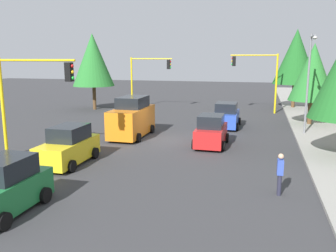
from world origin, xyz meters
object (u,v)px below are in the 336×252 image
object	(u,v)px
tree_roadside_far	(296,57)
tree_roadside_mid	(313,72)
delivery_van_orange	(132,118)
tree_opposite_side	(93,60)
car_yellow	(69,147)
traffic_signal_far_left	(258,71)
car_blue	(226,116)
car_red	(211,132)
car_green	(4,188)
traffic_signal_near_right	(31,88)
pedestrian_crossing	(280,173)
traffic_signal_far_right	(148,73)
street_lamp_curbside	(309,74)

from	to	relation	value
tree_roadside_far	tree_roadside_mid	distance (m)	10.09
tree_roadside_far	delivery_van_orange	distance (m)	21.59
tree_opposite_side	car_yellow	size ratio (longest dim) A/B	1.98
traffic_signal_far_left	tree_roadside_mid	world-z (taller)	tree_roadside_mid
tree_opposite_side	tree_roadside_mid	size ratio (longest dim) A/B	1.20
tree_roadside_mid	tree_opposite_side	bearing A→B (deg)	-100.78
car_blue	car_yellow	distance (m)	13.82
tree_roadside_mid	car_red	xyz separation A→B (m)	(8.70, -6.79, -3.40)
delivery_van_orange	car_blue	bearing A→B (deg)	130.04
car_green	traffic_signal_near_right	bearing A→B (deg)	-153.29
traffic_signal_far_left	car_red	distance (m)	15.26
tree_opposite_side	car_red	world-z (taller)	tree_opposite_side
tree_roadside_far	car_red	size ratio (longest dim) A/B	2.27
tree_roadside_far	car_green	world-z (taller)	tree_roadside_far
tree_opposite_side	car_yellow	bearing A→B (deg)	22.46
delivery_van_orange	pedestrian_crossing	distance (m)	12.79
delivery_van_orange	car_yellow	distance (m)	6.96
traffic_signal_far_left	car_blue	bearing A→B (deg)	-14.60
tree_opposite_side	tree_roadside_mid	bearing A→B (deg)	79.22
traffic_signal_far_right	pedestrian_crossing	bearing A→B (deg)	29.84
traffic_signal_far_left	car_green	xyz separation A→B (m)	(26.24, -8.24, -3.21)
car_green	pedestrian_crossing	world-z (taller)	car_green
delivery_van_orange	tree_roadside_far	bearing A→B (deg)	145.51
pedestrian_crossing	tree_roadside_mid	bearing A→B (deg)	169.32
street_lamp_curbside	car_blue	world-z (taller)	street_lamp_curbside
tree_roadside_mid	car_yellow	distance (m)	19.93
tree_opposite_side	car_green	size ratio (longest dim) A/B	2.17
car_red	pedestrian_crossing	bearing A→B (deg)	27.19
traffic_signal_far_right	traffic_signal_far_left	size ratio (longest dim) A/B	0.94
traffic_signal_far_left	car_yellow	xyz separation A→B (m)	(20.34, -9.14, -3.21)
traffic_signal_far_right	tree_roadside_mid	bearing A→B (deg)	69.04
street_lamp_curbside	car_green	size ratio (longest dim) A/B	1.92
traffic_signal_far_left	pedestrian_crossing	distance (m)	22.30
tree_roadside_far	tree_roadside_mid	bearing A→B (deg)	2.86
traffic_signal_near_right	pedestrian_crossing	distance (m)	13.14
tree_opposite_side	pedestrian_crossing	size ratio (longest dim) A/B	4.65
delivery_van_orange	car_blue	distance (m)	7.88
delivery_van_orange	pedestrian_crossing	xyz separation A→B (m)	(8.59, 9.47, -0.37)
tree_roadside_mid	car_green	bearing A→B (deg)	-31.74
car_red	pedestrian_crossing	size ratio (longest dim) A/B	2.18
tree_opposite_side	car_red	bearing A→B (deg)	48.20
tree_opposite_side	tree_roadside_far	distance (m)	21.36
traffic_signal_far_left	tree_roadside_far	distance (m)	5.68
traffic_signal_far_left	car_blue	xyz separation A→B (m)	(8.39, -2.19, -3.21)
car_yellow	tree_opposite_side	bearing A→B (deg)	-157.54
tree_roadside_far	traffic_signal_near_right	bearing A→B (deg)	-32.28
car_red	car_yellow	xyz separation A→B (m)	(5.63, -6.63, 0.00)
car_blue	street_lamp_curbside	bearing A→B (deg)	70.56
delivery_van_orange	tree_roadside_mid	bearing A→B (deg)	120.82
street_lamp_curbside	tree_roadside_far	world-z (taller)	tree_roadside_far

